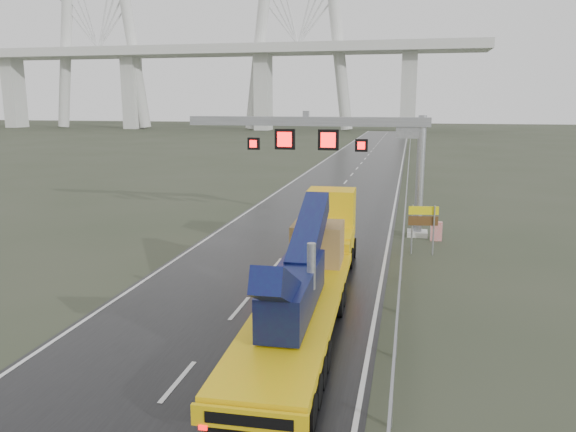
% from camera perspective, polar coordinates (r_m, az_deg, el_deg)
% --- Properties ---
extents(ground, '(400.00, 400.00, 0.00)m').
position_cam_1_polar(ground, '(18.92, -8.63, -13.54)').
color(ground, '#323A28').
rests_on(ground, ground).
extents(road, '(11.00, 200.00, 0.02)m').
position_cam_1_polar(road, '(56.86, 5.87, 3.45)').
color(road, black).
rests_on(road, ground).
extents(guardrail, '(0.20, 140.00, 1.40)m').
position_cam_1_polar(guardrail, '(46.52, 11.94, 2.31)').
color(guardrail, gray).
rests_on(guardrail, ground).
extents(sign_gantry, '(14.90, 1.20, 7.42)m').
position_cam_1_polar(sign_gantry, '(34.28, 5.31, 7.55)').
color(sign_gantry, silver).
rests_on(sign_gantry, ground).
extents(heavy_haul_truck, '(3.24, 18.35, 4.29)m').
position_cam_1_polar(heavy_haul_truck, '(23.07, 2.64, -4.36)').
color(heavy_haul_truck, '#DFBC0C').
rests_on(heavy_haul_truck, ground).
extents(exit_sign_pair, '(1.54, 0.30, 2.66)m').
position_cam_1_polar(exit_sign_pair, '(30.30, 13.57, -0.42)').
color(exit_sign_pair, gray).
rests_on(exit_sign_pair, ground).
extents(striped_barrier, '(0.67, 0.37, 1.11)m').
position_cam_1_polar(striped_barrier, '(33.87, 14.82, -1.50)').
color(striped_barrier, red).
rests_on(striped_barrier, ground).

